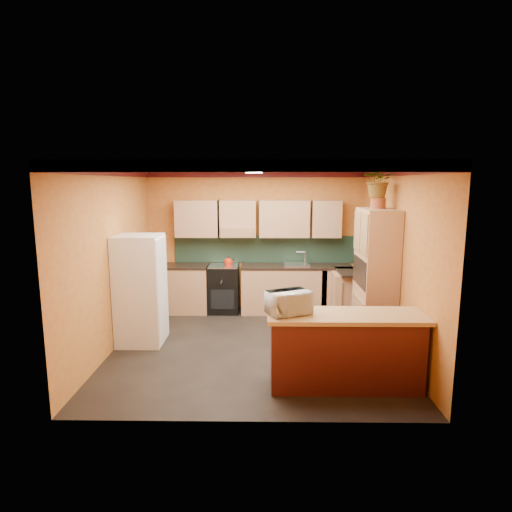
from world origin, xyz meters
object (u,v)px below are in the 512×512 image
(stove, at_px, (224,289))
(fridge, at_px, (140,290))
(microwave, at_px, (289,302))
(base_cabinets_back, at_px, (256,289))
(pantry, at_px, (375,278))
(breakfast_bar, at_px, (345,352))

(stove, bearing_deg, fridge, -124.56)
(fridge, distance_m, microwave, 2.63)
(base_cabinets_back, bearing_deg, microwave, -81.98)
(pantry, relative_size, microwave, 4.23)
(breakfast_bar, distance_m, microwave, 0.93)
(fridge, bearing_deg, base_cabinets_back, 43.16)
(microwave, bearing_deg, base_cabinets_back, 72.48)
(base_cabinets_back, relative_size, breakfast_bar, 2.03)
(breakfast_bar, bearing_deg, fridge, 153.66)
(breakfast_bar, xyz_separation_m, microwave, (-0.69, 0.00, 0.63))
(stove, bearing_deg, pantry, -34.33)
(base_cabinets_back, bearing_deg, fridge, -136.84)
(base_cabinets_back, height_order, microwave, microwave)
(stove, bearing_deg, breakfast_bar, -60.42)
(stove, height_order, fridge, fridge)
(base_cabinets_back, relative_size, stove, 4.01)
(base_cabinets_back, height_order, stove, stove)
(fridge, relative_size, breakfast_bar, 0.94)
(base_cabinets_back, distance_m, microwave, 3.18)
(base_cabinets_back, xyz_separation_m, fridge, (-1.77, -1.66, 0.41))
(fridge, bearing_deg, pantry, -0.39)
(stove, relative_size, fridge, 0.54)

